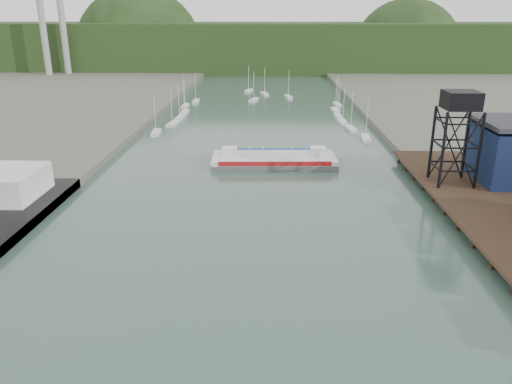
{
  "coord_description": "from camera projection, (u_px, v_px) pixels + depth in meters",
  "views": [
    {
      "loc": [
        3.15,
        -26.59,
        29.92
      ],
      "look_at": [
        1.0,
        46.68,
        4.0
      ],
      "focal_mm": 35.0,
      "sensor_mm": 36.0,
      "label": 1
    }
  ],
  "objects": [
    {
      "name": "east_pier",
      "position": [
        492.0,
        211.0,
        75.87
      ],
      "size": [
        14.0,
        70.0,
        2.45
      ],
      "color": "black",
      "rests_on": "ground"
    },
    {
      "name": "lift_tower",
      "position": [
        460.0,
        106.0,
        83.59
      ],
      "size": [
        6.5,
        6.5,
        16.0
      ],
      "color": "black",
      "rests_on": "east_pier"
    },
    {
      "name": "marina_sailboats",
      "position": [
        261.0,
        110.0,
        165.49
      ],
      "size": [
        57.71,
        92.65,
        0.9
      ],
      "color": "silver",
      "rests_on": "ground"
    },
    {
      "name": "smokestacks",
      "position": [
        52.0,
        16.0,
        247.16
      ],
      "size": [
        11.2,
        8.2,
        60.0
      ],
      "color": "gray",
      "rests_on": "ground"
    },
    {
      "name": "distant_hills",
      "position": [
        260.0,
        49.0,
        315.76
      ],
      "size": [
        500.0,
        120.0,
        80.0
      ],
      "color": "black",
      "rests_on": "ground"
    },
    {
      "name": "chain_ferry",
      "position": [
        274.0,
        160.0,
        106.04
      ],
      "size": [
        26.49,
        11.6,
        3.76
      ],
      "rotation": [
        0.0,
        0.0,
        0.04
      ],
      "color": "#515154",
      "rests_on": "ground"
    }
  ]
}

